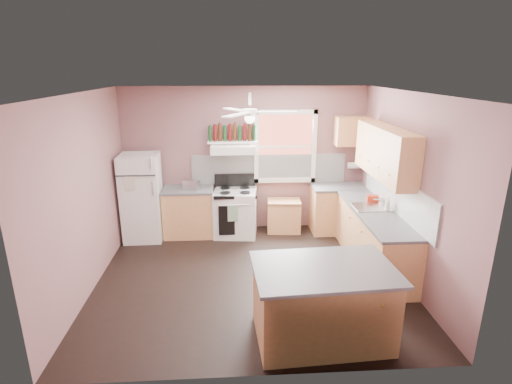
{
  "coord_description": "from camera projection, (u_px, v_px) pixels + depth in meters",
  "views": [
    {
      "loc": [
        -0.25,
        -5.32,
        3.01
      ],
      "look_at": [
        0.1,
        0.3,
        1.25
      ],
      "focal_mm": 28.0,
      "sensor_mm": 36.0,
      "label": 1
    }
  ],
  "objects": [
    {
      "name": "wall_left",
      "position": [
        84.0,
        195.0,
        5.44
      ],
      "size": [
        0.05,
        4.0,
        2.7
      ],
      "primitive_type": "cube",
      "color": "#7C5355",
      "rests_on": "ground"
    },
    {
      "name": "soap_bottle",
      "position": [
        388.0,
        204.0,
        6.12
      ],
      "size": [
        0.11,
        0.11,
        0.21
      ],
      "primitive_type": "imported",
      "rotation": [
        0.0,
        0.0,
        1.93
      ],
      "color": "silver",
      "rests_on": "counter_right"
    },
    {
      "name": "counter_corner",
      "position": [
        339.0,
        187.0,
        7.44
      ],
      "size": [
        1.02,
        0.62,
        0.04
      ],
      "primitive_type": "cube",
      "color": "#4C4C4F",
      "rests_on": "base_cabinet_corner"
    },
    {
      "name": "backsplash_right",
      "position": [
        396.0,
        194.0,
        6.05
      ],
      "size": [
        0.03,
        2.6,
        0.55
      ],
      "primitive_type": "cube",
      "color": "white",
      "rests_on": "wall_right"
    },
    {
      "name": "wall_back",
      "position": [
        245.0,
        160.0,
        7.51
      ],
      "size": [
        4.5,
        0.05,
        2.7
      ],
      "primitive_type": "cube",
      "color": "#7C5355",
      "rests_on": "ground"
    },
    {
      "name": "upper_cabinet_right",
      "position": [
        385.0,
        152.0,
        6.05
      ],
      "size": [
        0.33,
        1.8,
        0.76
      ],
      "primitive_type": "cube",
      "color": "#B6804C",
      "rests_on": "wall_right"
    },
    {
      "name": "range_hood",
      "position": [
        233.0,
        149.0,
        7.15
      ],
      "size": [
        0.78,
        0.5,
        0.14
      ],
      "primitive_type": "cube",
      "color": "white",
      "rests_on": "wall_back"
    },
    {
      "name": "counter_left",
      "position": [
        188.0,
        190.0,
        7.28
      ],
      "size": [
        0.92,
        0.62,
        0.04
      ],
      "primitive_type": "cube",
      "color": "#4C4C4F",
      "rests_on": "base_cabinet_left"
    },
    {
      "name": "cart",
      "position": [
        284.0,
        216.0,
        7.6
      ],
      "size": [
        0.65,
        0.46,
        0.62
      ],
      "primitive_type": "cube",
      "rotation": [
        0.0,
        0.0,
        -0.07
      ],
      "color": "#B6804C",
      "rests_on": "floor"
    },
    {
      "name": "base_cabinet_corner",
      "position": [
        338.0,
        210.0,
        7.58
      ],
      "size": [
        1.0,
        0.6,
        0.86
      ],
      "primitive_type": "cube",
      "color": "#B6804C",
      "rests_on": "floor"
    },
    {
      "name": "refrigerator",
      "position": [
        142.0,
        198.0,
        7.14
      ],
      "size": [
        0.68,
        0.66,
        1.57
      ],
      "primitive_type": "cube",
      "rotation": [
        0.0,
        0.0,
        0.03
      ],
      "color": "white",
      "rests_on": "floor"
    },
    {
      "name": "wall_right",
      "position": [
        409.0,
        189.0,
        5.72
      ],
      "size": [
        0.05,
        4.0,
        2.7
      ],
      "primitive_type": "cube",
      "color": "#7C5355",
      "rests_on": "ground"
    },
    {
      "name": "island_top",
      "position": [
        324.0,
        269.0,
        4.41
      ],
      "size": [
        1.63,
        1.11,
        0.04
      ],
      "primitive_type": "cube",
      "rotation": [
        0.0,
        0.0,
        0.06
      ],
      "color": "#4C4C4F",
      "rests_on": "island"
    },
    {
      "name": "bottle_shelf",
      "position": [
        232.0,
        142.0,
        7.24
      ],
      "size": [
        0.9,
        0.26,
        0.03
      ],
      "primitive_type": "cube",
      "color": "white",
      "rests_on": "range_hood"
    },
    {
      "name": "wine_bottles",
      "position": [
        232.0,
        133.0,
        7.19
      ],
      "size": [
        0.86,
        0.06,
        0.31
      ],
      "color": "#143819",
      "rests_on": "bottle_shelf"
    },
    {
      "name": "ceiling_fan_hub",
      "position": [
        250.0,
        112.0,
        5.25
      ],
      "size": [
        0.2,
        0.2,
        0.08
      ],
      "primitive_type": "cylinder",
      "color": "white",
      "rests_on": "ceiling"
    },
    {
      "name": "base_cabinet_left",
      "position": [
        189.0,
        213.0,
        7.41
      ],
      "size": [
        0.9,
        0.6,
        0.86
      ],
      "primitive_type": "cube",
      "color": "#B6804C",
      "rests_on": "floor"
    },
    {
      "name": "window_frame",
      "position": [
        285.0,
        147.0,
        7.41
      ],
      "size": [
        1.16,
        0.07,
        1.36
      ],
      "primitive_type": "cube",
      "color": "white",
      "rests_on": "wall_back"
    },
    {
      "name": "red_caddy",
      "position": [
        373.0,
        198.0,
        6.58
      ],
      "size": [
        0.2,
        0.15,
        0.1
      ],
      "primitive_type": "cube",
      "rotation": [
        0.0,
        0.0,
        -0.18
      ],
      "color": "#B3250F",
      "rests_on": "counter_right"
    },
    {
      "name": "upper_cabinet_corner",
      "position": [
        352.0,
        131.0,
        7.27
      ],
      "size": [
        0.6,
        0.33,
        0.52
      ],
      "primitive_type": "cube",
      "color": "#B6804C",
      "rests_on": "wall_back"
    },
    {
      "name": "window_view",
      "position": [
        285.0,
        147.0,
        7.44
      ],
      "size": [
        1.0,
        0.02,
        1.2
      ],
      "primitive_type": "cube",
      "color": "brown",
      "rests_on": "wall_back"
    },
    {
      "name": "sink",
      "position": [
        371.0,
        207.0,
        6.31
      ],
      "size": [
        0.55,
        0.45,
        0.03
      ],
      "primitive_type": "cube",
      "color": "silver",
      "rests_on": "counter_right"
    },
    {
      "name": "toaster",
      "position": [
        191.0,
        185.0,
        7.18
      ],
      "size": [
        0.32,
        0.25,
        0.18
      ],
      "primitive_type": "cube",
      "rotation": [
        0.0,
        0.0,
        -0.35
      ],
      "color": "silver",
      "rests_on": "counter_left"
    },
    {
      "name": "ceiling",
      "position": [
        250.0,
        93.0,
        5.18
      ],
      "size": [
        4.5,
        4.5,
        0.0
      ],
      "primitive_type": "plane",
      "color": "white",
      "rests_on": "ground"
    },
    {
      "name": "stove",
      "position": [
        235.0,
        213.0,
        7.41
      ],
      "size": [
        0.82,
        0.71,
        0.86
      ],
      "primitive_type": "cube",
      "rotation": [
        0.0,
        0.0,
        -0.1
      ],
      "color": "white",
      "rests_on": "floor"
    },
    {
      "name": "floor",
      "position": [
        251.0,
        277.0,
        5.98
      ],
      "size": [
        4.5,
        4.5,
        0.0
      ],
      "primitive_type": "plane",
      "color": "black",
      "rests_on": "ground"
    },
    {
      "name": "backsplash_back",
      "position": [
        269.0,
        169.0,
        7.55
      ],
      "size": [
        2.9,
        0.03,
        0.55
      ],
      "primitive_type": "cube",
      "color": "white",
      "rests_on": "wall_back"
    },
    {
      "name": "island",
      "position": [
        322.0,
        304.0,
        4.55
      ],
      "size": [
        1.53,
        1.02,
        0.86
      ],
      "primitive_type": "cube",
      "rotation": [
        0.0,
        0.0,
        0.06
      ],
      "color": "#B6804C",
      "rests_on": "floor"
    },
    {
      "name": "paper_towel",
      "position": [
        355.0,
        165.0,
        7.5
      ],
      "size": [
        0.26,
        0.12,
        0.12
      ],
      "primitive_type": "cylinder",
      "rotation": [
        0.0,
        1.57,
        0.0
      ],
      "color": "white",
      "rests_on": "wall_back"
    },
    {
      "name": "faucet",
      "position": [
        381.0,
        203.0,
        6.29
      ],
      "size": [
        0.03,
        0.03,
        0.14
      ],
      "primitive_type": "cylinder",
      "color": "silver",
      "rests_on": "sink"
    },
    {
      "name": "base_cabinet_right",
      "position": [
        374.0,
        240.0,
        6.26
      ],
      "size": [
        0.6,
        2.2,
        0.86
      ],
      "primitive_type": "cube",
      "color": "#B6804C",
      "rests_on": "floor"
    },
    {
      "name": "counter_right",
      "position": [
        375.0,
        213.0,
        6.12
      ],
      "size": [
        0.62,
        2.22,
        0.04
      ],
      "primitive_type": "cube",
      "color": "#4C4C4F",
      "rests_on": "base_cabinet_right"
    }
  ]
}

